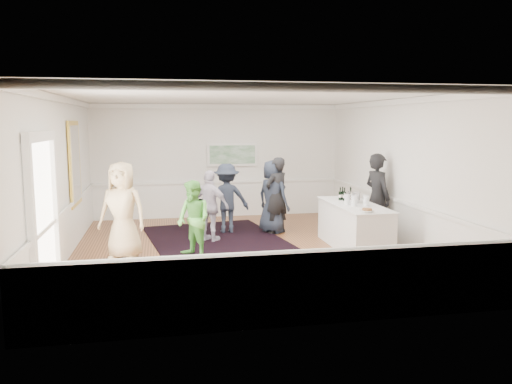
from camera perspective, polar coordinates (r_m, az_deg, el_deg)
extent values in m
plane|color=brown|center=(10.59, -1.75, -6.76)|extent=(8.00, 8.00, 0.00)
cube|color=white|center=(10.25, -1.83, 10.81)|extent=(7.00, 8.00, 0.02)
cube|color=white|center=(10.34, -21.32, 1.36)|extent=(0.02, 8.00, 3.20)
cube|color=white|center=(11.38, 15.90, 2.16)|extent=(0.02, 8.00, 3.20)
cube|color=white|center=(14.24, -4.35, 3.56)|extent=(7.00, 0.02, 3.20)
cube|color=white|center=(6.41, 3.88, -1.88)|extent=(7.00, 0.02, 3.20)
cube|color=yellow|center=(11.59, -20.01, 3.08)|extent=(0.04, 1.25, 1.85)
cube|color=white|center=(11.59, -19.89, 3.08)|extent=(0.01, 1.05, 1.65)
cube|color=white|center=(7.75, -24.24, -3.85)|extent=(0.10, 0.14, 2.40)
cube|color=white|center=(9.33, -21.95, -1.82)|extent=(0.10, 0.14, 2.40)
cube|color=white|center=(8.41, -23.47, 5.86)|extent=(0.10, 1.78, 0.16)
cube|color=white|center=(8.55, -23.22, -2.75)|extent=(0.02, 1.50, 2.40)
cube|color=white|center=(14.23, -2.73, 4.30)|extent=(1.44, 0.05, 0.66)
cube|color=#286C36|center=(14.20, -2.71, 4.29)|extent=(1.30, 0.01, 0.52)
cube|color=black|center=(11.64, -4.58, -5.38)|extent=(3.46, 4.21, 0.02)
cube|color=silver|center=(10.92, 11.12, -3.89)|extent=(0.84, 2.32, 0.95)
cube|color=silver|center=(10.83, 11.19, -1.41)|extent=(0.90, 2.38, 0.02)
imported|color=black|center=(11.64, 13.69, -0.61)|extent=(0.67, 0.84, 2.00)
imported|color=tan|center=(10.15, -15.03, -2.08)|extent=(1.10, 0.89, 1.94)
imported|color=#59B247|center=(10.02, -7.15, -3.12)|extent=(0.91, 0.95, 1.55)
imported|color=#B3AABE|center=(11.33, -5.25, -1.61)|extent=(0.99, 0.90, 1.62)
imported|color=#1F2533|center=(12.19, -3.38, -0.73)|extent=(1.11, 0.66, 1.70)
imported|color=black|center=(12.11, 2.36, -0.40)|extent=(0.81, 0.74, 1.86)
imported|color=#1F2533|center=(12.19, 1.93, -0.51)|extent=(0.98, 1.04, 1.79)
cylinder|color=#6AA73B|center=(10.54, 11.15, -0.95)|extent=(0.12, 0.12, 0.24)
cylinder|color=#CA3B51|center=(10.60, 12.47, -0.94)|extent=(0.12, 0.12, 0.24)
cylinder|color=#83B440|center=(10.70, 10.38, -0.80)|extent=(0.12, 0.12, 0.24)
cylinder|color=silver|center=(10.99, 11.14, -0.62)|extent=(0.26, 0.26, 0.25)
imported|color=white|center=(9.88, 12.57, -2.11)|extent=(0.26, 0.26, 0.06)
cylinder|color=#96653C|center=(9.87, 12.58, -1.98)|extent=(0.19, 0.19, 0.04)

